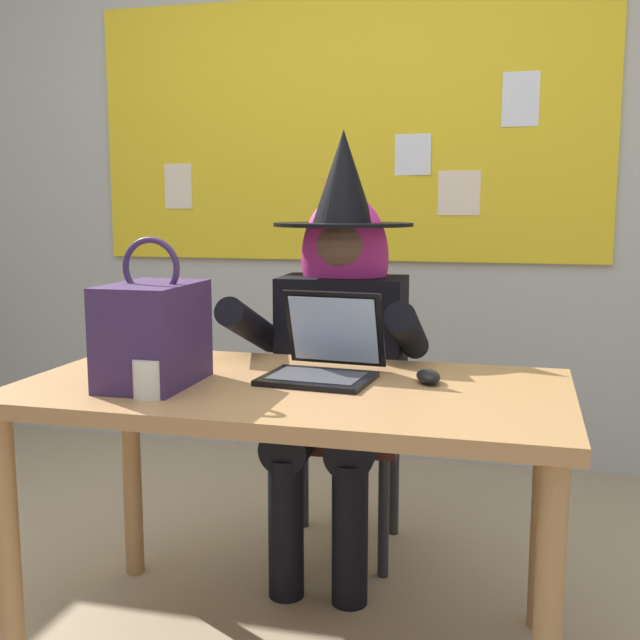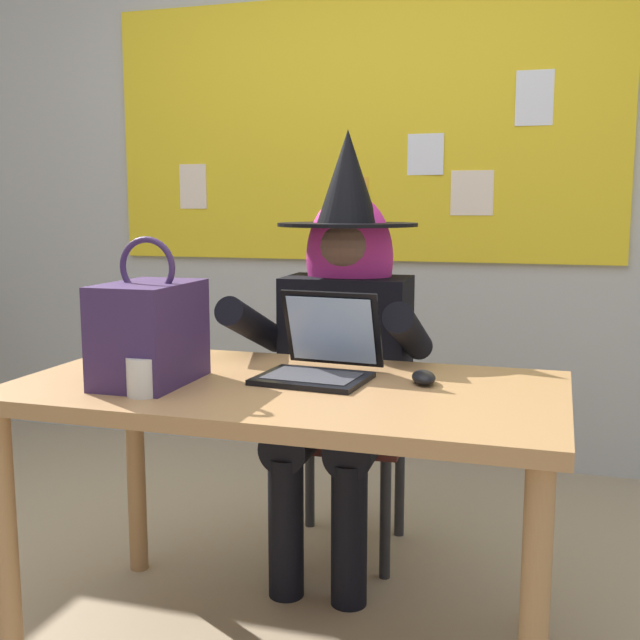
{
  "view_description": "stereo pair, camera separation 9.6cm",
  "coord_description": "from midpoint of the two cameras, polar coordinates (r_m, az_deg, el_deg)",
  "views": [
    {
      "loc": [
        0.79,
        -1.71,
        1.2
      ],
      "look_at": [
        0.23,
        0.47,
        0.87
      ],
      "focal_mm": 43.1,
      "sensor_mm": 36.0,
      "label": 1
    },
    {
      "loc": [
        0.88,
        -1.69,
        1.2
      ],
      "look_at": [
        0.23,
        0.47,
        0.87
      ],
      "focal_mm": 43.1,
      "sensor_mm": 36.0,
      "label": 2
    }
  ],
  "objects": [
    {
      "name": "person_costumed",
      "position": [
        2.56,
        2.78,
        -0.76
      ],
      "size": [
        0.6,
        0.7,
        1.45
      ],
      "rotation": [
        0.0,
        0.0,
        -1.55
      ],
      "color": "black",
      "rests_on": "ground"
    },
    {
      "name": "computer_mouse",
      "position": [
        2.0,
        9.08,
        -4.23
      ],
      "size": [
        0.09,
        0.12,
        0.03
      ],
      "primitive_type": "ellipsoid",
      "rotation": [
        0.0,
        0.0,
        0.29
      ],
      "color": "black",
      "rests_on": "desk_main"
    },
    {
      "name": "laptop",
      "position": [
        2.05,
        1.36,
        -2.88
      ],
      "size": [
        0.3,
        0.32,
        0.22
      ],
      "rotation": [
        0.0,
        0.0,
        -0.09
      ],
      "color": "black",
      "rests_on": "desk_main"
    },
    {
      "name": "coffee_mug",
      "position": [
        1.89,
        -11.56,
        -4.15
      ],
      "size": [
        0.08,
        0.08,
        0.09
      ],
      "primitive_type": "cylinder",
      "color": "silver",
      "rests_on": "desk_main"
    },
    {
      "name": "wall_back_bulletin",
      "position": [
        3.68,
        3.73,
        11.1
      ],
      "size": [
        6.59,
        1.93,
        2.72
      ],
      "color": "#B2B2AD",
      "rests_on": "ground"
    },
    {
      "name": "desk_main",
      "position": [
        2.01,
        -1.1,
        -7.33
      ],
      "size": [
        1.41,
        0.76,
        0.75
      ],
      "rotation": [
        0.0,
        0.0,
        -0.01
      ],
      "color": "#A37547",
      "rests_on": "ground"
    },
    {
      "name": "chair_at_desk",
      "position": [
        2.74,
        3.24,
        -6.4
      ],
      "size": [
        0.44,
        0.44,
        0.9
      ],
      "rotation": [
        0.0,
        0.0,
        -1.52
      ],
      "color": "#4C1E19",
      "rests_on": "ground"
    },
    {
      "name": "handbag",
      "position": [
        2.01,
        -11.22,
        -0.85
      ],
      "size": [
        0.2,
        0.3,
        0.38
      ],
      "rotation": [
        0.0,
        0.0,
        -0.29
      ],
      "color": "#38234C",
      "rests_on": "desk_main"
    }
  ]
}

